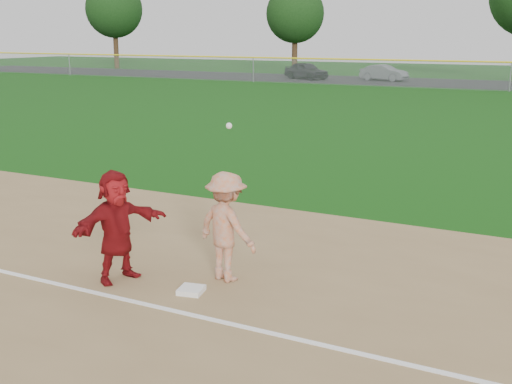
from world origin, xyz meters
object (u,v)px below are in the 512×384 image
at_px(car_left, 306,71).
at_px(car_mid, 384,73).
at_px(base_runner, 116,226).
at_px(first_base, 191,290).

relative_size(car_left, car_mid, 1.08).
bearing_deg(base_runner, first_base, -68.03).
distance_m(base_runner, car_mid, 47.32).
bearing_deg(car_mid, car_left, 112.05).
xyz_separation_m(first_base, car_left, (-17.06, 45.14, 0.69)).
bearing_deg(first_base, car_left, 110.70).
height_order(base_runner, car_mid, base_runner).
relative_size(first_base, car_mid, 0.09).
distance_m(first_base, car_left, 48.26).
xyz_separation_m(base_runner, car_mid, (-9.08, 46.44, -0.25)).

